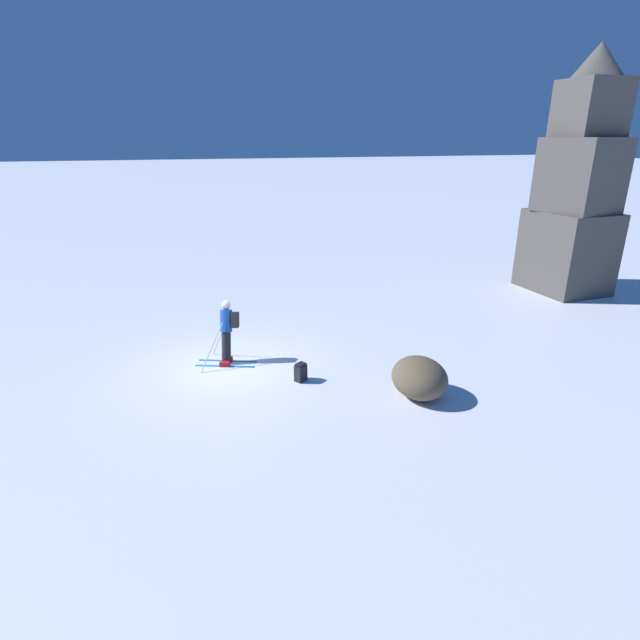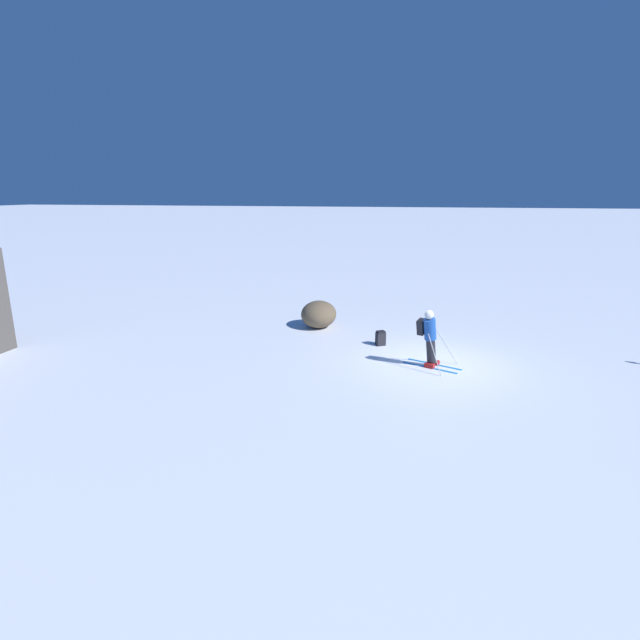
% 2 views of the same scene
% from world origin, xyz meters
% --- Properties ---
extents(ground_plane, '(300.00, 300.00, 0.00)m').
position_xyz_m(ground_plane, '(0.00, 0.00, 0.00)').
color(ground_plane, white).
extents(skier, '(1.35, 1.74, 1.81)m').
position_xyz_m(skier, '(-0.40, 0.12, 1.00)').
color(skier, '#1E7AC6').
rests_on(skier, ground).
extents(spare_backpack, '(0.35, 0.37, 0.50)m').
position_xyz_m(spare_backpack, '(1.54, 1.70, 0.24)').
color(spare_backpack, black).
rests_on(spare_backpack, ground).
extents(exposed_boulder_0, '(1.56, 1.32, 1.01)m').
position_xyz_m(exposed_boulder_0, '(3.33, 4.23, 0.51)').
color(exposed_boulder_0, brown).
rests_on(exposed_boulder_0, ground).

